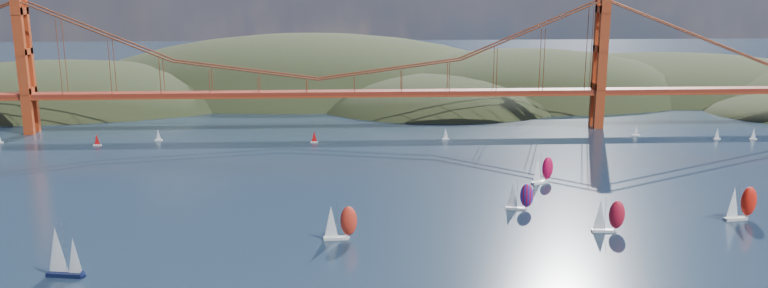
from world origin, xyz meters
TOP-DOWN VIEW (x-y plane):
  - headlands at (44.95, 278.29)m, footprint 725.00×225.00m
  - bridge at (-1.75, 180.00)m, footprint 552.00×12.00m
  - sloop_navy at (-51.83, 25.32)m, footprint 8.48×5.24m
  - racer_0 at (9.32, 45.76)m, footprint 8.57×3.53m
  - racer_1 at (78.89, 47.61)m, footprint 8.46×3.54m
  - racer_2 at (118.27, 55.29)m, footprint 9.30×4.56m
  - racer_3 at (73.80, 94.06)m, footprint 8.38×6.30m
  - racer_rwb at (60.18, 67.29)m, footprint 7.87×4.41m
  - distant_boat_2 at (-85.48, 154.87)m, footprint 3.00×2.00m
  - distant_boat_3 at (-63.66, 162.17)m, footprint 3.00×2.00m
  - distant_boat_4 at (130.34, 160.87)m, footprint 3.00×2.00m
  - distant_boat_5 at (160.81, 153.32)m, footprint 3.00×2.00m
  - distant_boat_6 at (175.24, 152.12)m, footprint 3.00×2.00m
  - distant_boat_8 at (51.28, 158.00)m, footprint 3.00×2.00m
  - distant_boat_9 at (-1.33, 155.63)m, footprint 3.00×2.00m

SIDE VIEW (x-z plane):
  - headlands at x=44.95m, z-range -60.46..35.54m
  - distant_boat_2 at x=-85.48m, z-range 0.06..4.76m
  - distant_boat_3 at x=-63.66m, z-range 0.06..4.76m
  - distant_boat_4 at x=130.34m, z-range 0.06..4.76m
  - distant_boat_5 at x=160.81m, z-range 0.06..4.76m
  - distant_boat_6 at x=175.24m, z-range 0.06..4.76m
  - distant_boat_8 at x=51.28m, z-range 0.06..4.76m
  - distant_boat_9 at x=-1.33m, z-range 0.06..4.76m
  - racer_rwb at x=60.18m, z-range -0.24..8.57m
  - racer_3 at x=73.80m, z-range -0.26..9.20m
  - racer_1 at x=78.89m, z-range -0.27..9.38m
  - racer_0 at x=9.32m, z-range -0.27..9.55m
  - racer_2 at x=118.27m, z-range -0.29..10.18m
  - sloop_navy at x=-51.83m, z-range -0.75..11.99m
  - bridge at x=-1.75m, z-range 4.73..59.73m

